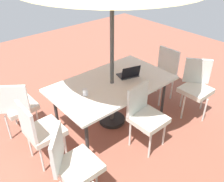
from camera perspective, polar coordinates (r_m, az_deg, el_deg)
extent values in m
cube|color=#935442|center=(4.31, 0.00, -7.03)|extent=(10.00, 10.00, 0.02)
cube|color=white|center=(3.88, 0.00, 1.67)|extent=(1.92, 1.13, 0.04)
cylinder|color=#333333|center=(4.82, 4.08, 2.84)|extent=(0.05, 0.05, 0.73)
cylinder|color=#333333|center=(4.01, -12.80, -4.66)|extent=(0.05, 0.05, 0.73)
cylinder|color=#333333|center=(4.36, 11.74, -1.28)|extent=(0.05, 0.05, 0.73)
cylinder|color=#333333|center=(3.45, -5.80, -11.07)|extent=(0.05, 0.05, 0.73)
cylinder|color=#4C4C4C|center=(3.65, 0.00, 8.64)|extent=(0.06, 0.06, 2.52)
cylinder|color=black|center=(4.29, 0.00, -6.62)|extent=(0.44, 0.44, 0.06)
cube|color=silver|center=(4.43, 18.75, 0.14)|extent=(0.46, 0.46, 0.08)
cube|color=white|center=(4.49, 19.11, 4.40)|extent=(0.30, 0.37, 0.45)
cylinder|color=white|center=(4.40, 16.04, -3.77)|extent=(0.03, 0.03, 0.45)
cylinder|color=white|center=(4.46, 20.63, -4.20)|extent=(0.03, 0.03, 0.45)
cylinder|color=white|center=(4.70, 15.86, -1.23)|extent=(0.03, 0.03, 0.45)
cylinder|color=white|center=(4.75, 20.16, -1.67)|extent=(0.03, 0.03, 0.45)
cube|color=silver|center=(2.97, -7.79, -16.87)|extent=(0.46, 0.46, 0.08)
cube|color=white|center=(2.81, -12.53, -13.05)|extent=(0.32, 0.35, 0.45)
cylinder|color=white|center=(3.26, -3.72, -17.68)|extent=(0.03, 0.03, 0.45)
cylinder|color=white|center=(3.31, -10.24, -17.37)|extent=(0.03, 0.03, 0.45)
cube|color=silver|center=(4.72, 10.99, 3.36)|extent=(0.46, 0.46, 0.08)
cube|color=white|center=(4.75, 12.90, 6.96)|extent=(0.05, 0.44, 0.45)
cylinder|color=white|center=(4.82, 7.67, 0.71)|extent=(0.03, 0.03, 0.45)
cylinder|color=white|center=(4.63, 11.00, -1.03)|extent=(0.03, 0.03, 0.45)
cylinder|color=white|center=(5.06, 10.37, 2.13)|extent=(0.03, 0.03, 0.45)
cylinder|color=white|center=(4.89, 13.62, 0.53)|extent=(0.03, 0.03, 0.45)
cube|color=silver|center=(3.60, 8.41, -6.50)|extent=(0.46, 0.46, 0.08)
cube|color=white|center=(3.54, 6.01, -1.72)|extent=(0.44, 0.08, 0.45)
cylinder|color=white|center=(3.58, 8.70, -12.36)|extent=(0.03, 0.03, 0.45)
cylinder|color=white|center=(3.81, 11.92, -9.47)|extent=(0.03, 0.03, 0.45)
cylinder|color=white|center=(3.73, 4.18, -9.79)|extent=(0.03, 0.03, 0.45)
cylinder|color=white|center=(3.96, 7.55, -7.20)|extent=(0.03, 0.03, 0.45)
cube|color=silver|center=(4.07, -20.54, -3.30)|extent=(0.46, 0.46, 0.08)
cube|color=white|center=(3.77, -22.01, -1.86)|extent=(0.38, 0.29, 0.45)
cylinder|color=white|center=(4.32, -17.05, -4.73)|extent=(0.03, 0.03, 0.45)
cylinder|color=white|center=(4.42, -21.61, -4.82)|extent=(0.03, 0.03, 0.45)
cylinder|color=white|center=(4.04, -17.95, -7.78)|extent=(0.03, 0.03, 0.45)
cylinder|color=white|center=(4.15, -22.82, -7.79)|extent=(0.03, 0.03, 0.45)
cube|color=silver|center=(3.49, -15.23, -8.91)|extent=(0.46, 0.46, 0.08)
cube|color=white|center=(3.27, -19.14, -6.83)|extent=(0.04, 0.44, 0.45)
cylinder|color=white|center=(3.59, -10.69, -12.45)|extent=(0.03, 0.03, 0.45)
cylinder|color=white|center=(3.84, -13.54, -9.44)|extent=(0.03, 0.03, 0.45)
cylinder|color=white|center=(3.50, -15.87, -14.91)|extent=(0.03, 0.03, 0.45)
cylinder|color=white|center=(3.75, -18.41, -11.62)|extent=(0.03, 0.03, 0.45)
cube|color=#2D2D33|center=(4.08, 3.63, 3.68)|extent=(0.37, 0.30, 0.02)
cube|color=black|center=(3.94, 4.42, 4.36)|extent=(0.32, 0.14, 0.20)
cylinder|color=white|center=(3.56, -6.20, -0.26)|extent=(0.07, 0.07, 0.10)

